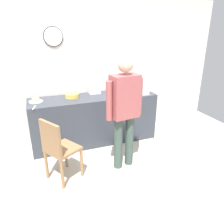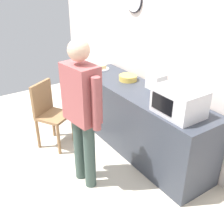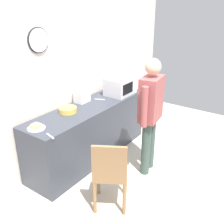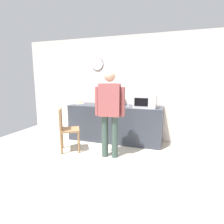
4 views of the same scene
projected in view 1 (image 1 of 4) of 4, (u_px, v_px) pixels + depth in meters
The scene contains 11 objects.
ground_plane at pixel (119, 177), 3.21m from camera, with size 6.00×6.00×0.00m, color beige.
back_wall at pixel (89, 71), 4.14m from camera, with size 5.40×0.13×2.60m.
kitchen_counter at pixel (94, 119), 4.11m from camera, with size 2.31×0.62×0.90m, color #333842.
microwave at pixel (133, 86), 4.06m from camera, with size 0.50×0.39×0.30m.
sandwich_plate at pixel (36, 101), 3.65m from camera, with size 0.23×0.23×0.07m.
salad_bowl at pixel (72, 95), 3.89m from camera, with size 0.26×0.26×0.08m, color gold.
toaster at pixel (94, 88), 4.12m from camera, with size 0.22×0.18×0.20m, color silver.
fork_utensil at pixel (109, 94), 4.08m from camera, with size 0.17×0.02×0.01m, color silver.
spoon_utensil at pixel (34, 108), 3.39m from camera, with size 0.17×0.02×0.01m, color silver.
person_standing at pixel (125, 106), 3.14m from camera, with size 0.59×0.29×1.71m.
wooden_chair at pixel (58, 148), 2.98m from camera, with size 0.55×0.55×0.94m.
Camera 1 is at (-1.01, -2.45, 2.06)m, focal length 34.77 mm.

